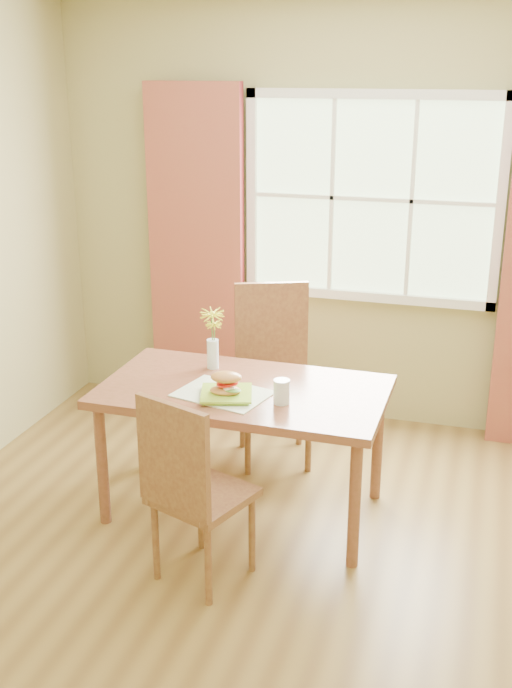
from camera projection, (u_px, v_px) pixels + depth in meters
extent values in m
cube|color=olive|center=(295.00, 575.00, 3.85)|extent=(4.20, 3.80, 0.02)
cube|color=tan|center=(371.00, 222.00, 5.13)|extent=(4.20, 0.02, 2.70)
cube|color=tan|center=(83.00, 551.00, 1.68)|extent=(4.20, 0.02, 2.70)
cube|color=#B7D8A3|center=(372.00, 199.00, 5.05)|extent=(1.50, 0.02, 1.20)
cube|color=white|center=(376.00, 94.00, 4.81)|extent=(1.62, 0.04, 0.06)
cube|color=white|center=(366.00, 296.00, 5.23)|extent=(1.62, 0.04, 0.06)
cube|color=white|center=(252.00, 194.00, 5.24)|extent=(0.06, 0.04, 1.32)
cube|color=white|center=(501.00, 206.00, 4.81)|extent=(0.06, 0.04, 1.32)
cube|color=white|center=(371.00, 199.00, 5.03)|extent=(1.50, 0.03, 0.02)
cube|color=maroon|center=(196.00, 253.00, 5.40)|extent=(0.65, 0.08, 2.20)
cube|color=brown|center=(243.00, 392.00, 4.17)|extent=(1.48, 0.84, 0.05)
cylinder|color=brown|center=(102.00, 465.00, 4.17)|extent=(0.06, 0.06, 0.67)
cylinder|color=brown|center=(355.00, 504.00, 3.80)|extent=(0.06, 0.06, 0.67)
cylinder|color=brown|center=(156.00, 413.00, 4.78)|extent=(0.06, 0.06, 0.67)
cylinder|color=brown|center=(378.00, 443.00, 4.41)|extent=(0.06, 0.06, 0.67)
cube|color=brown|center=(203.00, 496.00, 3.70)|extent=(0.51, 0.51, 0.04)
cube|color=brown|center=(175.00, 457.00, 3.48)|extent=(0.38, 0.17, 0.51)
cylinder|color=brown|center=(156.00, 541.00, 3.75)|extent=(0.03, 0.03, 0.41)
cylinder|color=brown|center=(208.00, 565.00, 3.56)|extent=(0.03, 0.03, 0.41)
cylinder|color=brown|center=(201.00, 512.00, 3.99)|extent=(0.03, 0.03, 0.41)
cylinder|color=brown|center=(252.00, 533.00, 3.81)|extent=(0.03, 0.03, 0.41)
cube|color=brown|center=(275.00, 387.00, 4.81)|extent=(0.58, 0.58, 0.04)
cube|color=brown|center=(271.00, 327.00, 4.89)|extent=(0.43, 0.20, 0.57)
cylinder|color=brown|center=(248.00, 439.00, 4.70)|extent=(0.04, 0.04, 0.46)
cylinder|color=brown|center=(309.00, 436.00, 4.74)|extent=(0.04, 0.04, 0.46)
cylinder|color=brown|center=(243.00, 414.00, 5.04)|extent=(0.04, 0.04, 0.46)
cylinder|color=brown|center=(299.00, 411.00, 5.07)|extent=(0.04, 0.04, 0.46)
cube|color=beige|center=(223.00, 394.00, 4.08)|extent=(0.52, 0.43, 0.01)
cube|color=#86B72D|center=(226.00, 395.00, 4.04)|extent=(0.32, 0.32, 0.01)
ellipsoid|color=#C58343|center=(225.00, 390.00, 4.03)|extent=(0.18, 0.14, 0.04)
ellipsoid|color=#4C8C2D|center=(233.00, 390.00, 3.99)|extent=(0.09, 0.06, 0.01)
cylinder|color=red|center=(224.00, 384.00, 4.02)|extent=(0.08, 0.08, 0.01)
cylinder|color=red|center=(231.00, 383.00, 4.01)|extent=(0.08, 0.08, 0.01)
ellipsoid|color=#C58343|center=(226.00, 377.00, 4.00)|extent=(0.18, 0.14, 0.06)
cylinder|color=silver|center=(282.00, 392.00, 3.96)|extent=(0.08, 0.08, 0.12)
cylinder|color=silver|center=(282.00, 393.00, 3.96)|extent=(0.07, 0.07, 0.10)
cylinder|color=silver|center=(213.00, 354.00, 4.41)|extent=(0.07, 0.07, 0.16)
cylinder|color=silver|center=(213.00, 361.00, 4.42)|extent=(0.06, 0.06, 0.08)
cylinder|color=#3D7028|center=(213.00, 341.00, 4.38)|extent=(0.01, 0.01, 0.31)
cylinder|color=#3D7028|center=(214.00, 347.00, 4.38)|extent=(0.01, 0.01, 0.25)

